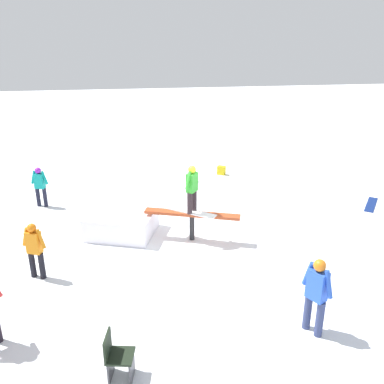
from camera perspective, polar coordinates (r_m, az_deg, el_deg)
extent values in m
plane|color=white|center=(11.95, 0.00, -6.32)|extent=(60.00, 60.00, 0.00)
cylinder|color=black|center=(11.78, 0.00, -4.74)|extent=(0.14, 0.14, 0.73)
cube|color=#A53F1E|center=(11.61, 0.00, -2.94)|extent=(2.57, 1.10, 0.08)
cube|color=white|center=(12.29, -9.35, -4.09)|extent=(2.19, 2.00, 0.65)
cube|color=white|center=(11.58, 0.00, -2.69)|extent=(1.27, 1.05, 0.03)
cylinder|color=#2F2227|center=(11.36, -0.31, -1.50)|extent=(0.14, 0.14, 0.59)
cylinder|color=#2F2227|center=(11.56, 0.30, -1.07)|extent=(0.14, 0.14, 0.59)
cube|color=green|center=(11.26, 0.00, 1.29)|extent=(0.36, 0.38, 0.51)
cylinder|color=green|center=(11.05, -0.51, 1.53)|extent=(0.22, 0.26, 0.47)
cylinder|color=green|center=(11.39, 0.49, 2.14)|extent=(0.22, 0.26, 0.47)
sphere|color=yellow|center=(11.14, 0.00, 3.02)|extent=(0.21, 0.21, 0.21)
cylinder|color=black|center=(14.83, -19.83, -0.62)|extent=(0.13, 0.13, 0.63)
cylinder|color=black|center=(14.72, -19.00, -0.67)|extent=(0.13, 0.13, 0.63)
cube|color=#109990|center=(14.58, -19.68, 1.41)|extent=(0.35, 0.27, 0.50)
cylinder|color=#109990|center=(14.63, -20.41, 1.86)|extent=(0.21, 0.13, 0.45)
cylinder|color=#109990|center=(14.46, -19.06, 1.81)|extent=(0.21, 0.13, 0.45)
sphere|color=purple|center=(14.47, -19.86, 2.72)|extent=(0.20, 0.20, 0.20)
cylinder|color=navy|center=(8.89, 15.15, -15.13)|extent=(0.15, 0.15, 0.76)
cylinder|color=navy|center=(8.77, 16.66, -15.91)|extent=(0.15, 0.15, 0.76)
cube|color=blue|center=(8.45, 16.37, -11.81)|extent=(0.38, 0.43, 0.60)
cylinder|color=blue|center=(8.48, 15.22, -10.43)|extent=(0.19, 0.24, 0.53)
cylinder|color=blue|center=(8.27, 17.75, -11.64)|extent=(0.19, 0.24, 0.53)
sphere|color=orange|center=(8.23, 16.67, -9.37)|extent=(0.23, 0.23, 0.23)
cylinder|color=black|center=(10.83, -20.50, -9.00)|extent=(0.14, 0.14, 0.66)
cylinder|color=black|center=(10.69, -19.38, -9.25)|extent=(0.14, 0.14, 0.66)
cube|color=orange|center=(10.48, -20.35, -6.31)|extent=(0.38, 0.31, 0.53)
cylinder|color=orange|center=(10.54, -21.34, -5.57)|extent=(0.22, 0.16, 0.47)
cylinder|color=orange|center=(10.32, -19.51, -5.91)|extent=(0.22, 0.16, 0.47)
sphere|color=orange|center=(10.32, -20.61, -4.51)|extent=(0.21, 0.21, 0.21)
cube|color=navy|center=(15.33, 22.76, -1.55)|extent=(1.02, 1.26, 0.02)
cube|color=#3F3F44|center=(7.79, -8.02, -22.17)|extent=(0.10, 0.39, 0.44)
cube|color=#3F3F44|center=(7.86, -10.81, -21.94)|extent=(0.10, 0.39, 0.44)
cube|color=black|center=(7.66, -9.53, -20.75)|extent=(0.51, 0.51, 0.04)
cube|color=black|center=(7.56, -11.22, -19.38)|extent=(0.12, 0.44, 0.40)
cube|color=yellow|center=(16.99, 3.94, 2.90)|extent=(0.37, 0.34, 0.34)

